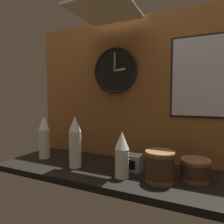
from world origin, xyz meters
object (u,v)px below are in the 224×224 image
at_px(cup_stack_far_left, 44,137).
at_px(bowl_stack_right, 160,166).
at_px(wall_clock, 115,71).
at_px(cup_stack_center_right, 122,154).
at_px(bowl_stack_far_right, 195,169).
at_px(napkin_dispenser, 133,162).
at_px(menu_board, 207,76).
at_px(cup_stack_center_left, 75,142).

xyz_separation_m(cup_stack_far_left, bowl_stack_right, (0.89, -0.07, -0.07)).
xyz_separation_m(cup_stack_far_left, wall_clock, (0.48, 0.25, 0.51)).
relative_size(cup_stack_center_right, bowl_stack_right, 1.56).
distance_m(cup_stack_center_right, bowl_stack_far_right, 0.42).
bearing_deg(napkin_dispenser, cup_stack_center_right, -99.11).
bearing_deg(menu_board, cup_stack_far_left, -166.99).
xyz_separation_m(cup_stack_center_right, bowl_stack_right, (0.21, 0.03, -0.04)).
height_order(cup_stack_center_left, bowl_stack_right, cup_stack_center_left).
bearing_deg(cup_stack_center_left, bowl_stack_right, -0.15).
relative_size(bowl_stack_right, wall_clock, 0.49).
distance_m(bowl_stack_right, napkin_dispenser, 0.22).
relative_size(cup_stack_center_left, bowl_stack_right, 1.98).
xyz_separation_m(cup_stack_center_left, bowl_stack_far_right, (0.74, 0.10, -0.11)).
xyz_separation_m(wall_clock, menu_board, (0.63, 0.01, -0.07)).
bearing_deg(bowl_stack_far_right, wall_clock, 159.91).
bearing_deg(bowl_stack_right, menu_board, 55.44).
xyz_separation_m(bowl_stack_far_right, wall_clock, (-0.59, 0.21, 0.60)).
relative_size(cup_stack_far_left, napkin_dispenser, 2.83).
xyz_separation_m(cup_stack_center_right, cup_stack_far_left, (-0.68, 0.09, 0.03)).
height_order(bowl_stack_right, wall_clock, wall_clock).
bearing_deg(napkin_dispenser, bowl_stack_right, -28.13).
distance_m(bowl_stack_right, menu_board, 0.64).
height_order(cup_stack_far_left, napkin_dispenser, cup_stack_far_left).
height_order(cup_stack_center_right, wall_clock, wall_clock).
relative_size(bowl_stack_far_right, napkin_dispenser, 1.42).
distance_m(cup_stack_far_left, menu_board, 1.23).
xyz_separation_m(cup_stack_center_right, napkin_dispenser, (0.02, 0.13, -0.08)).
relative_size(cup_stack_center_left, napkin_dispenser, 2.99).
bearing_deg(napkin_dispenser, cup_stack_far_left, -177.03).
relative_size(bowl_stack_far_right, bowl_stack_right, 0.94).
xyz_separation_m(cup_stack_far_left, bowl_stack_far_right, (1.07, 0.03, -0.10)).
distance_m(cup_stack_center_right, cup_stack_far_left, 0.69).
distance_m(bowl_stack_far_right, wall_clock, 0.87).
height_order(cup_stack_center_right, bowl_stack_far_right, cup_stack_center_right).
xyz_separation_m(cup_stack_far_left, napkin_dispenser, (0.70, 0.04, -0.11)).
xyz_separation_m(cup_stack_center_right, menu_board, (0.44, 0.35, 0.46)).
relative_size(bowl_stack_right, napkin_dispenser, 1.50).
bearing_deg(menu_board, cup_stack_center_right, -141.17).
relative_size(cup_stack_far_left, wall_clock, 0.92).
distance_m(cup_stack_center_left, menu_board, 0.95).
distance_m(cup_stack_far_left, bowl_stack_far_right, 1.08).
distance_m(menu_board, napkin_dispenser, 0.72).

